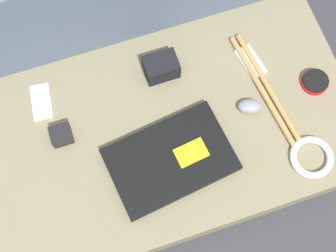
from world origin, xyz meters
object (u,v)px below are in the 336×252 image
object	(u,v)px
speaker_puck	(315,82)
phone_silver	(251,62)
phone_black	(42,102)
charger_brick	(61,135)
laptop	(170,160)
computer_mouse	(250,106)
camera_pouch	(161,67)

from	to	relation	value
speaker_puck	phone_silver	distance (m)	0.20
phone_black	charger_brick	size ratio (longest dim) A/B	1.99
laptop	computer_mouse	distance (m)	0.29
computer_mouse	phone_silver	xyz separation A→B (m)	(0.06, 0.14, -0.01)
phone_black	camera_pouch	distance (m)	0.38
speaker_puck	charger_brick	size ratio (longest dim) A/B	1.35
camera_pouch	charger_brick	distance (m)	0.36
laptop	charger_brick	size ratio (longest dim) A/B	6.24
computer_mouse	speaker_puck	size ratio (longest dim) A/B	1.01
computer_mouse	phone_silver	size ratio (longest dim) A/B	0.69
phone_black	phone_silver	bearing A→B (deg)	-0.47
speaker_puck	phone_black	size ratio (longest dim) A/B	0.68
camera_pouch	laptop	bearing A→B (deg)	-102.85
computer_mouse	laptop	bearing A→B (deg)	-144.94
computer_mouse	phone_black	world-z (taller)	computer_mouse
laptop	phone_black	distance (m)	0.43
phone_silver	phone_black	xyz separation A→B (m)	(-0.65, 0.07, 0.00)
speaker_puck	phone_silver	size ratio (longest dim) A/B	0.68
phone_silver	computer_mouse	bearing A→B (deg)	-124.10
phone_silver	charger_brick	bearing A→B (deg)	174.08
speaker_puck	camera_pouch	distance (m)	0.47
charger_brick	phone_black	bearing A→B (deg)	104.34
phone_silver	phone_black	distance (m)	0.65
laptop	computer_mouse	world-z (taller)	computer_mouse
phone_silver	camera_pouch	world-z (taller)	camera_pouch
laptop	phone_black	world-z (taller)	laptop
laptop	speaker_puck	xyz separation A→B (m)	(0.49, 0.09, -0.00)
computer_mouse	camera_pouch	distance (m)	0.29
phone_silver	speaker_puck	bearing A→B (deg)	-49.55
computer_mouse	charger_brick	distance (m)	0.56
computer_mouse	charger_brick	bearing A→B (deg)	-170.13
speaker_puck	laptop	bearing A→B (deg)	-169.48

